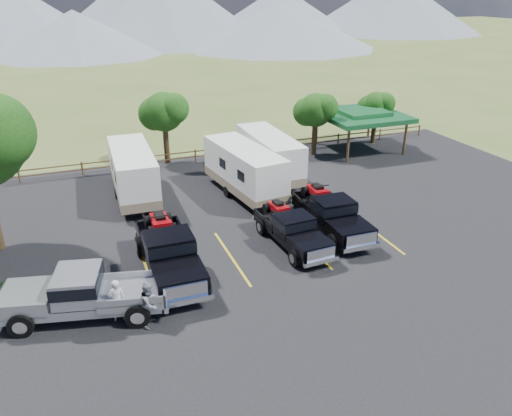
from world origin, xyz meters
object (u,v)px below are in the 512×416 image
object	(u,v)px
pickup_silver	(84,293)
person_b	(150,303)
rig_center	(291,228)
trailer_left	(133,173)
rig_right	(331,213)
trailer_center	(244,171)
person_a	(117,300)
rig_left	(169,251)
trailer_right	(269,156)
pavilion	(361,115)

from	to	relation	value
pickup_silver	person_b	distance (m)	2.72
rig_center	person_b	world-z (taller)	rig_center
trailer_left	pickup_silver	size ratio (longest dim) A/B	1.28
rig_right	trailer_left	distance (m)	12.26
rig_right	trailer_center	bearing A→B (deg)	114.06
trailer_left	trailer_center	distance (m)	6.75
trailer_left	person_a	bearing A→B (deg)	-99.72
trailer_left	person_a	distance (m)	12.51
rig_left	rig_center	bearing A→B (deg)	4.51
rig_left	trailer_left	distance (m)	9.43
rig_left	trailer_left	size ratio (longest dim) A/B	0.77
rig_center	trailer_center	bearing A→B (deg)	86.18
trailer_right	rig_right	bearing A→B (deg)	-89.94
pickup_silver	rig_left	bearing A→B (deg)	131.85
rig_center	rig_right	bearing A→B (deg)	11.88
rig_center	person_a	distance (m)	9.47
pavilion	rig_right	bearing A→B (deg)	-127.12
rig_center	person_b	size ratio (longest dim) A/B	3.11
rig_right	person_a	distance (m)	12.19
trailer_center	person_b	xyz separation A→B (m)	(-7.74, -10.93, -0.69)
rig_left	trailer_center	size ratio (longest dim) A/B	0.76
rig_left	person_a	distance (m)	3.86
trailer_left	person_a	size ratio (longest dim) A/B	4.88
rig_right	trailer_left	bearing A→B (deg)	139.01
rig_right	trailer_right	world-z (taller)	trailer_right
rig_right	pavilion	bearing A→B (deg)	54.12
person_a	person_b	xyz separation A→B (m)	(1.14, -0.68, 0.02)
rig_center	person_a	xyz separation A→B (m)	(-8.89, -3.28, -0.00)
rig_left	trailer_left	world-z (taller)	trailer_left
trailer_left	person_b	distance (m)	13.01
rig_right	trailer_left	xyz separation A→B (m)	(-9.07, 8.23, 0.59)
rig_center	person_a	world-z (taller)	rig_center
trailer_left	trailer_right	size ratio (longest dim) A/B	1.02
pavilion	trailer_center	distance (m)	13.18
trailer_left	pickup_silver	xyz separation A→B (m)	(-3.60, -11.49, -0.58)
trailer_center	person_a	world-z (taller)	trailer_center
person_b	pavilion	bearing A→B (deg)	-13.27
rig_right	trailer_center	xyz separation A→B (m)	(-2.62, 6.23, 0.60)
pavilion	person_b	size ratio (longest dim) A/B	3.35
rig_right	trailer_left	world-z (taller)	trailer_left
rig_left	rig_center	world-z (taller)	rig_left
rig_left	trailer_right	size ratio (longest dim) A/B	0.78
rig_left	pickup_silver	size ratio (longest dim) A/B	0.98
pavilion	person_b	world-z (taller)	pavilion
pavilion	rig_left	distance (m)	22.44
trailer_center	trailer_left	bearing A→B (deg)	155.15
person_a	pickup_silver	bearing A→B (deg)	-32.73
rig_right	pickup_silver	size ratio (longest dim) A/B	0.92
trailer_center	pickup_silver	xyz separation A→B (m)	(-10.04, -9.49, -0.58)
person_b	trailer_center	bearing A→B (deg)	0.72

